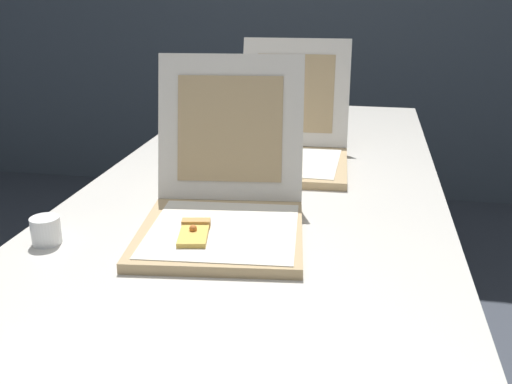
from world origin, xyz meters
TOP-DOWN VIEW (x-y plane):
  - table at (0.00, 0.63)m, footprint 0.94×2.31m
  - pizza_box_front at (-0.04, 0.37)m, footprint 0.40×0.48m
  - pizza_box_middle at (0.04, 0.89)m, footprint 0.37×0.49m
  - cup_white_far at (-0.24, 0.92)m, footprint 0.06×0.06m
  - cup_white_near_left at (-0.38, 0.23)m, footprint 0.06×0.06m

SIDE VIEW (x-z plane):
  - table at x=0.00m, z-range 0.33..1.09m
  - cup_white_far at x=-0.24m, z-range 0.76..0.81m
  - cup_white_near_left at x=-0.38m, z-range 0.76..0.81m
  - pizza_box_middle at x=0.04m, z-range 0.63..0.98m
  - pizza_box_front at x=-0.04m, z-range 0.63..0.99m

